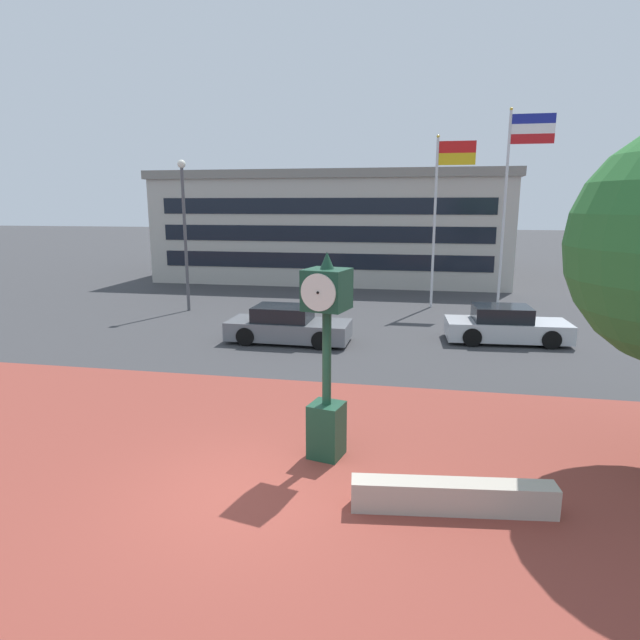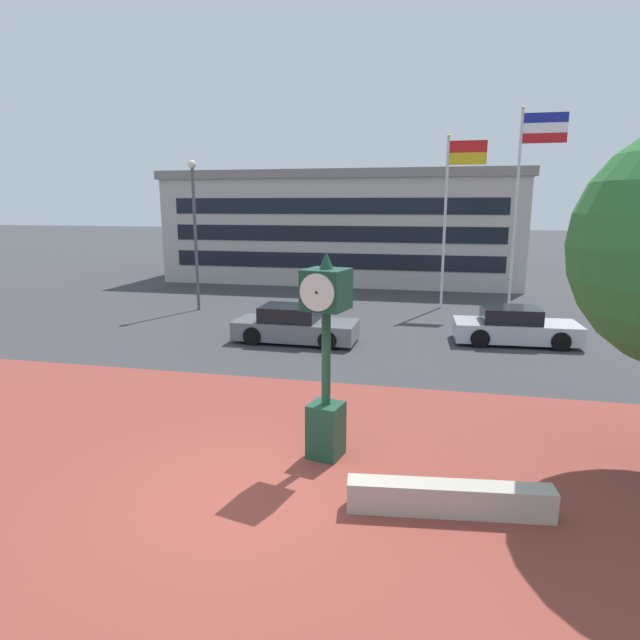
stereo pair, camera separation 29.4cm
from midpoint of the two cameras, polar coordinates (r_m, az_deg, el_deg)
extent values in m
plane|color=#38383A|center=(9.61, -7.54, -17.75)|extent=(200.00, 200.00, 0.00)
cube|color=brown|center=(10.45, -5.59, -15.08)|extent=(44.00, 10.03, 0.01)
cube|color=#ADA393|center=(9.19, 14.40, -17.77)|extent=(3.22, 0.78, 0.50)
cube|color=#19422D|center=(10.56, 1.44, -11.53)|extent=(0.72, 0.72, 1.07)
cylinder|color=#19422D|center=(10.07, 1.49, -3.98)|extent=(0.17, 0.17, 1.82)
cube|color=#19422D|center=(9.79, 1.53, 3.24)|extent=(0.89, 0.89, 0.74)
cylinder|color=silver|center=(10.14, 2.43, 3.54)|extent=(0.65, 0.18, 0.67)
sphere|color=black|center=(10.16, 2.47, 3.56)|extent=(0.05, 0.05, 0.05)
cylinder|color=silver|center=(9.45, 0.56, 2.92)|extent=(0.65, 0.18, 0.67)
sphere|color=black|center=(9.43, 0.51, 2.90)|extent=(0.05, 0.05, 0.05)
cone|color=#19422D|center=(9.73, 1.55, 6.31)|extent=(0.26, 0.26, 0.31)
cube|color=#B7BABF|center=(20.10, 20.31, -1.09)|extent=(4.26, 1.95, 0.64)
cube|color=black|center=(19.94, 19.84, 0.50)|extent=(2.00, 1.59, 0.56)
cylinder|color=black|center=(21.17, 23.32, -1.02)|extent=(0.65, 0.26, 0.64)
cylinder|color=black|center=(19.66, 24.41, -2.07)|extent=(0.65, 0.26, 0.64)
cylinder|color=black|center=(20.68, 16.36, -0.80)|extent=(0.65, 0.26, 0.64)
cylinder|color=black|center=(19.14, 16.92, -1.86)|extent=(0.65, 0.26, 0.64)
cube|color=slate|center=(19.08, -2.11, -1.01)|extent=(4.30, 1.81, 0.64)
cube|color=black|center=(19.02, -2.74, 0.67)|extent=(1.99, 1.52, 0.56)
cylinder|color=black|center=(19.57, 2.27, -1.03)|extent=(0.64, 0.23, 0.64)
cylinder|color=black|center=(18.04, 1.27, -2.17)|extent=(0.64, 0.23, 0.64)
cylinder|color=black|center=(20.24, -5.11, -0.63)|extent=(0.64, 0.23, 0.64)
cylinder|color=black|center=(18.76, -6.67, -1.68)|extent=(0.64, 0.23, 0.64)
cylinder|color=silver|center=(25.65, 13.32, 9.69)|extent=(0.12, 0.12, 7.65)
sphere|color=gold|center=(25.80, 13.76, 18.33)|extent=(0.14, 0.14, 0.14)
cube|color=red|center=(25.77, 15.71, 17.19)|extent=(1.60, 0.02, 0.51)
cube|color=gold|center=(25.73, 15.64, 16.05)|extent=(1.60, 0.02, 0.51)
cylinder|color=silver|center=(25.85, 20.20, 10.46)|extent=(0.12, 0.12, 8.70)
sphere|color=gold|center=(26.15, 20.95, 20.15)|extent=(0.14, 0.14, 0.14)
cube|color=navy|center=(26.23, 23.06, 19.04)|extent=(1.79, 0.02, 0.41)
cube|color=white|center=(26.17, 22.98, 18.15)|extent=(1.79, 0.02, 0.41)
cube|color=red|center=(26.13, 22.90, 17.25)|extent=(1.79, 0.02, 0.41)
cube|color=#B2ADA3|center=(39.08, 3.82, 9.66)|extent=(21.29, 15.89, 6.21)
cube|color=gray|center=(39.09, 3.90, 14.58)|extent=(21.71, 16.21, 0.50)
cube|color=black|center=(31.37, 1.55, 6.23)|extent=(19.16, 0.04, 0.90)
cube|color=black|center=(31.25, 1.57, 9.07)|extent=(19.16, 0.04, 0.90)
cube|color=black|center=(31.20, 1.58, 11.91)|extent=(19.16, 0.04, 0.90)
cylinder|color=#4C4C51|center=(25.12, -12.64, 8.15)|extent=(0.14, 0.14, 6.32)
sphere|color=white|center=(25.12, -13.00, 15.70)|extent=(0.36, 0.36, 0.36)
camera|label=1|loc=(0.15, -89.18, 0.18)|focal=30.37mm
camera|label=2|loc=(0.15, 90.82, -0.18)|focal=30.37mm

